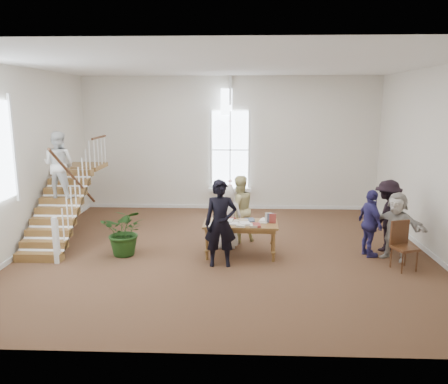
{
  "coord_description": "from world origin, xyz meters",
  "views": [
    {
      "loc": [
        0.36,
        -10.33,
        3.69
      ],
      "look_at": [
        -0.05,
        0.4,
        1.44
      ],
      "focal_mm": 35.0,
      "sensor_mm": 36.0,
      "label": 1
    }
  ],
  "objects_px": {
    "police_officer": "(221,223)",
    "floor_plant": "(125,231)",
    "library_table": "(241,226)",
    "woman_cluster_a": "(370,223)",
    "elderly_woman": "(227,217)",
    "side_chair": "(402,242)",
    "woman_cluster_b": "(387,216)",
    "woman_cluster_c": "(396,226)",
    "person_yellow": "(239,209)"
  },
  "relations": [
    {
      "from": "library_table",
      "to": "person_yellow",
      "type": "relative_size",
      "value": 1.01
    },
    {
      "from": "person_yellow",
      "to": "woman_cluster_b",
      "type": "relative_size",
      "value": 1.0
    },
    {
      "from": "library_table",
      "to": "floor_plant",
      "type": "xyz_separation_m",
      "value": [
        -2.79,
        -0.04,
        -0.15
      ]
    },
    {
      "from": "police_officer",
      "to": "floor_plant",
      "type": "relative_size",
      "value": 1.67
    },
    {
      "from": "person_yellow",
      "to": "woman_cluster_a",
      "type": "xyz_separation_m",
      "value": [
        3.15,
        -1.0,
        -0.07
      ]
    },
    {
      "from": "side_chair",
      "to": "person_yellow",
      "type": "bearing_deg",
      "value": 135.28
    },
    {
      "from": "library_table",
      "to": "woman_cluster_a",
      "type": "height_order",
      "value": "woman_cluster_a"
    },
    {
      "from": "woman_cluster_a",
      "to": "woman_cluster_c",
      "type": "xyz_separation_m",
      "value": [
        0.53,
        -0.2,
        -0.01
      ]
    },
    {
      "from": "library_table",
      "to": "woman_cluster_a",
      "type": "xyz_separation_m",
      "value": [
        3.09,
        0.1,
        0.07
      ]
    },
    {
      "from": "woman_cluster_a",
      "to": "woman_cluster_c",
      "type": "bearing_deg",
      "value": -124.01
    },
    {
      "from": "person_yellow",
      "to": "floor_plant",
      "type": "height_order",
      "value": "person_yellow"
    },
    {
      "from": "police_officer",
      "to": "side_chair",
      "type": "xyz_separation_m",
      "value": [
        4.05,
        -0.01,
        -0.38
      ]
    },
    {
      "from": "floor_plant",
      "to": "woman_cluster_b",
      "type": "bearing_deg",
      "value": 5.29
    },
    {
      "from": "library_table",
      "to": "side_chair",
      "type": "xyz_separation_m",
      "value": [
        3.59,
        -0.66,
        -0.14
      ]
    },
    {
      "from": "elderly_woman",
      "to": "side_chair",
      "type": "relative_size",
      "value": 1.51
    },
    {
      "from": "woman_cluster_a",
      "to": "person_yellow",
      "type": "bearing_deg",
      "value": 58.92
    },
    {
      "from": "person_yellow",
      "to": "woman_cluster_b",
      "type": "bearing_deg",
      "value": 145.6
    },
    {
      "from": "floor_plant",
      "to": "police_officer",
      "type": "bearing_deg",
      "value": -14.49
    },
    {
      "from": "woman_cluster_b",
      "to": "woman_cluster_c",
      "type": "xyz_separation_m",
      "value": [
        0.0,
        -0.65,
        -0.09
      ]
    },
    {
      "from": "floor_plant",
      "to": "side_chair",
      "type": "distance_m",
      "value": 6.41
    },
    {
      "from": "library_table",
      "to": "woman_cluster_a",
      "type": "distance_m",
      "value": 3.09
    },
    {
      "from": "library_table",
      "to": "woman_cluster_c",
      "type": "relative_size",
      "value": 1.11
    },
    {
      "from": "woman_cluster_c",
      "to": "floor_plant",
      "type": "xyz_separation_m",
      "value": [
        -6.41,
        0.06,
        -0.22
      ]
    },
    {
      "from": "police_officer",
      "to": "person_yellow",
      "type": "relative_size",
      "value": 1.11
    },
    {
      "from": "person_yellow",
      "to": "side_chair",
      "type": "xyz_separation_m",
      "value": [
        3.65,
        -1.76,
        -0.28
      ]
    },
    {
      "from": "person_yellow",
      "to": "floor_plant",
      "type": "relative_size",
      "value": 1.5
    },
    {
      "from": "side_chair",
      "to": "library_table",
      "type": "bearing_deg",
      "value": 150.66
    },
    {
      "from": "library_table",
      "to": "police_officer",
      "type": "xyz_separation_m",
      "value": [
        -0.45,
        -0.65,
        0.24
      ]
    },
    {
      "from": "elderly_woman",
      "to": "woman_cluster_b",
      "type": "bearing_deg",
      "value": 179.91
    },
    {
      "from": "police_officer",
      "to": "woman_cluster_a",
      "type": "bearing_deg",
      "value": 8.05
    },
    {
      "from": "woman_cluster_a",
      "to": "library_table",
      "type": "bearing_deg",
      "value": 78.44
    },
    {
      "from": "police_officer",
      "to": "woman_cluster_a",
      "type": "distance_m",
      "value": 3.63
    },
    {
      "from": "woman_cluster_b",
      "to": "library_table",
      "type": "bearing_deg",
      "value": -36.38
    },
    {
      "from": "police_officer",
      "to": "woman_cluster_c",
      "type": "distance_m",
      "value": 4.12
    },
    {
      "from": "elderly_woman",
      "to": "library_table",
      "type": "bearing_deg",
      "value": 121.18
    },
    {
      "from": "woman_cluster_a",
      "to": "woman_cluster_b",
      "type": "xyz_separation_m",
      "value": [
        0.53,
        0.45,
        0.08
      ]
    },
    {
      "from": "library_table",
      "to": "floor_plant",
      "type": "height_order",
      "value": "floor_plant"
    },
    {
      "from": "woman_cluster_b",
      "to": "woman_cluster_c",
      "type": "distance_m",
      "value": 0.66
    },
    {
      "from": "police_officer",
      "to": "floor_plant",
      "type": "xyz_separation_m",
      "value": [
        -2.33,
        0.6,
        -0.4
      ]
    },
    {
      "from": "elderly_woman",
      "to": "woman_cluster_a",
      "type": "height_order",
      "value": "woman_cluster_a"
    },
    {
      "from": "library_table",
      "to": "side_chair",
      "type": "distance_m",
      "value": 3.66
    },
    {
      "from": "library_table",
      "to": "elderly_woman",
      "type": "distance_m",
      "value": 0.7
    },
    {
      "from": "elderly_woman",
      "to": "floor_plant",
      "type": "height_order",
      "value": "elderly_woman"
    },
    {
      "from": "woman_cluster_b",
      "to": "side_chair",
      "type": "height_order",
      "value": "woman_cluster_b"
    },
    {
      "from": "woman_cluster_b",
      "to": "woman_cluster_c",
      "type": "bearing_deg",
      "value": 45.01
    },
    {
      "from": "side_chair",
      "to": "woman_cluster_b",
      "type": "bearing_deg",
      "value": 69.66
    },
    {
      "from": "police_officer",
      "to": "side_chair",
      "type": "relative_size",
      "value": 1.84
    },
    {
      "from": "elderly_woman",
      "to": "floor_plant",
      "type": "distance_m",
      "value": 2.53
    },
    {
      "from": "library_table",
      "to": "woman_cluster_c",
      "type": "height_order",
      "value": "woman_cluster_c"
    },
    {
      "from": "person_yellow",
      "to": "floor_plant",
      "type": "distance_m",
      "value": 2.98
    }
  ]
}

